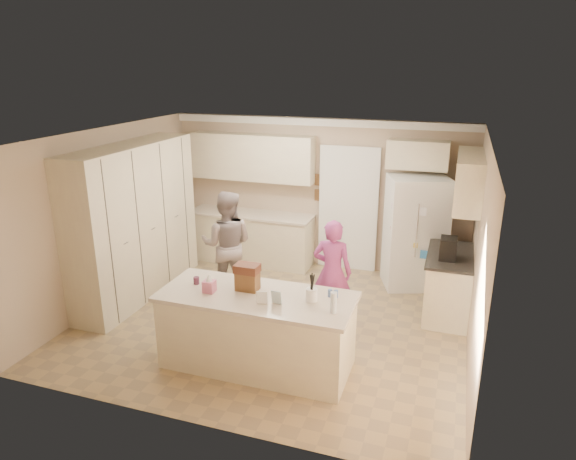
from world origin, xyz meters
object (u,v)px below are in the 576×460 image
(coffee_maker, at_px, (448,248))
(dollhouse_body, at_px, (247,281))
(teen_girl, at_px, (332,272))
(refrigerator, at_px, (415,233))
(island_base, at_px, (257,332))
(teen_boy, at_px, (227,244))
(utensil_crock, at_px, (312,295))
(tissue_box, at_px, (209,286))

(coffee_maker, relative_size, dollhouse_body, 1.15)
(teen_girl, bearing_deg, refrigerator, -120.84)
(island_base, bearing_deg, teen_boy, 124.55)
(dollhouse_body, bearing_deg, utensil_crock, -3.58)
(teen_boy, bearing_deg, refrigerator, -167.73)
(teen_boy, relative_size, teen_girl, 1.12)
(utensil_crock, bearing_deg, teen_boy, 137.95)
(island_base, height_order, utensil_crock, utensil_crock)
(tissue_box, height_order, dollhouse_body, dollhouse_body)
(tissue_box, xyz_separation_m, teen_girl, (1.12, 1.45, -0.25))
(dollhouse_body, relative_size, teen_boy, 0.16)
(teen_boy, bearing_deg, dollhouse_body, 108.98)
(tissue_box, distance_m, teen_boy, 1.89)
(refrigerator, relative_size, tissue_box, 12.86)
(refrigerator, relative_size, utensil_crock, 12.00)
(tissue_box, height_order, teen_boy, teen_boy)
(island_base, bearing_deg, dollhouse_body, 146.31)
(refrigerator, xyz_separation_m, utensil_crock, (-0.87, -2.92, 0.10))
(dollhouse_body, distance_m, teen_girl, 1.47)
(dollhouse_body, bearing_deg, coffee_maker, 39.29)
(utensil_crock, xyz_separation_m, tissue_box, (-1.20, -0.15, -0.00))
(tissue_box, bearing_deg, island_base, 10.30)
(refrigerator, distance_m, utensil_crock, 3.05)
(teen_boy, bearing_deg, utensil_crock, 124.42)
(utensil_crock, bearing_deg, refrigerator, 73.37)
(tissue_box, xyz_separation_m, teen_boy, (-0.61, 1.78, -0.16))
(island_base, distance_m, dollhouse_body, 0.62)
(coffee_maker, height_order, teen_girl, teen_girl)
(island_base, height_order, teen_girl, teen_girl)
(coffee_maker, bearing_deg, dollhouse_body, -140.71)
(utensil_crock, bearing_deg, island_base, -175.60)
(coffee_maker, xyz_separation_m, teen_girl, (-1.48, -0.55, -0.32))
(tissue_box, bearing_deg, teen_girl, 52.30)
(utensil_crock, height_order, teen_boy, teen_boy)
(island_base, relative_size, teen_boy, 1.32)
(refrigerator, bearing_deg, island_base, -136.32)
(island_base, relative_size, dollhouse_body, 8.46)
(refrigerator, height_order, utensil_crock, refrigerator)
(utensil_crock, distance_m, teen_boy, 2.44)
(teen_boy, distance_m, teen_girl, 1.76)
(island_base, bearing_deg, teen_girl, 67.06)
(island_base, xyz_separation_m, teen_boy, (-1.16, 1.68, 0.39))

